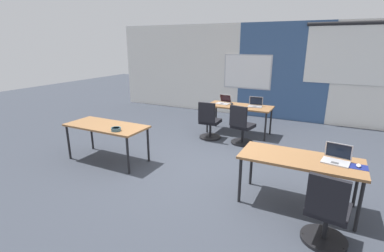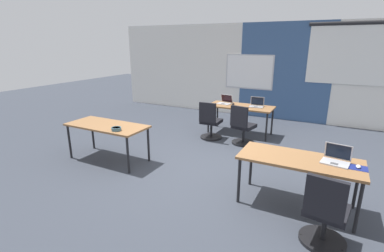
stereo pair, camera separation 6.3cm
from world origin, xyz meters
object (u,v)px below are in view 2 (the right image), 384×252
at_px(snack_bowl, 116,129).
at_px(desk_near_right, 299,162).
at_px(chair_near_right_end, 325,217).
at_px(laptop_far_right, 257,105).
at_px(laptop_near_right_end, 336,159).
at_px(mouse_near_right_end, 358,166).
at_px(chair_far_left, 210,124).
at_px(laptop_far_left, 225,102).
at_px(mouse_far_left, 233,104).
at_px(desk_far_center, 241,108).
at_px(chair_far_right, 242,128).
at_px(desk_near_left, 107,128).

bearing_deg(snack_bowl, desk_near_right, 3.71).
height_order(chair_near_right_end, laptop_far_right, laptop_far_right).
xyz_separation_m(laptop_near_right_end, mouse_near_right_end, (0.26, -0.06, -0.03)).
bearing_deg(chair_far_left, laptop_far_left, -95.37).
height_order(chair_near_right_end, chair_far_left, same).
xyz_separation_m(mouse_near_right_end, mouse_far_left, (-2.66, 2.84, -0.00)).
height_order(desk_far_center, mouse_far_left, mouse_far_left).
distance_m(laptop_near_right_end, mouse_near_right_end, 0.26).
relative_size(laptop_near_right_end, chair_far_left, 0.40).
relative_size(laptop_near_right_end, chair_far_right, 0.40).
relative_size(mouse_far_left, chair_far_right, 0.11).
bearing_deg(laptop_far_right, desk_far_center, -174.01).
xyz_separation_m(laptop_far_left, mouse_far_left, (0.22, 0.01, -0.03)).
bearing_deg(desk_far_center, chair_far_right, -67.98).
bearing_deg(chair_near_right_end, chair_far_right, -48.06).
relative_size(laptop_far_left, chair_far_right, 0.40).
xyz_separation_m(laptop_far_left, laptop_far_right, (0.82, 0.03, 0.00)).
bearing_deg(chair_near_right_end, mouse_near_right_end, -103.37).
bearing_deg(laptop_far_left, laptop_near_right_end, -38.59).
distance_m(mouse_far_left, laptop_far_right, 0.60).
xyz_separation_m(desk_far_center, mouse_far_left, (-0.22, 0.06, 0.08)).
xyz_separation_m(mouse_far_left, laptop_far_right, (0.59, 0.02, 0.03)).
bearing_deg(snack_bowl, mouse_far_left, 70.03).
height_order(desk_far_center, laptop_near_right_end, laptop_near_right_end).
bearing_deg(desk_near_left, desk_near_right, 0.00).
bearing_deg(chair_far_left, snack_bowl, 68.16).
distance_m(mouse_far_left, snack_bowl, 3.25).
xyz_separation_m(desk_near_left, snack_bowl, (0.42, -0.20, 0.10)).
xyz_separation_m(mouse_far_left, chair_far_right, (0.52, -0.81, -0.36)).
bearing_deg(laptop_far_left, mouse_near_right_end, -36.51).
height_order(laptop_near_right_end, chair_far_left, laptop_near_right_end).
xyz_separation_m(desk_near_right, laptop_far_left, (-2.19, 2.85, 0.11)).
bearing_deg(desk_near_right, mouse_far_left, 124.53).
height_order(desk_far_center, chair_far_left, chair_far_left).
distance_m(mouse_far_left, chair_far_right, 1.03).
distance_m(laptop_near_right_end, snack_bowl, 3.52).
xyz_separation_m(mouse_far_left, chair_far_left, (-0.28, -0.80, -0.36)).
relative_size(laptop_near_right_end, chair_near_right_end, 0.40).
distance_m(mouse_near_right_end, chair_far_right, 2.97).
distance_m(chair_near_right_end, laptop_far_left, 4.43).
xyz_separation_m(mouse_near_right_end, chair_far_left, (-2.93, 2.04, -0.36)).
bearing_deg(mouse_near_right_end, laptop_near_right_end, 167.35).
xyz_separation_m(laptop_near_right_end, laptop_far_left, (-2.63, 2.78, -0.00)).
distance_m(laptop_far_left, chair_far_left, 0.88).
xyz_separation_m(desk_near_right, chair_near_right_end, (0.39, -0.73, -0.28)).
bearing_deg(chair_near_right_end, laptop_near_right_end, -84.63).
relative_size(desk_near_left, chair_far_right, 1.74).
height_order(desk_far_center, snack_bowl, snack_bowl).
height_order(mouse_near_right_end, snack_bowl, snack_bowl).
xyz_separation_m(laptop_near_right_end, laptop_far_right, (-1.81, 2.80, -0.00)).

